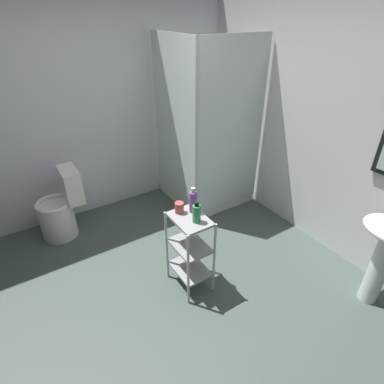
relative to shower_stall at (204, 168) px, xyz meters
name	(u,v)px	position (x,y,z in m)	size (l,w,h in m)	color
ground_plane	(166,305)	(1.22, -1.23, -0.47)	(4.20, 4.20, 0.02)	#43524A
wall_back	(336,126)	(1.23, 0.62, 0.79)	(4.20, 0.14, 2.50)	silver
wall_left	(80,109)	(-0.63, -1.23, 0.79)	(0.10, 4.20, 2.50)	silver
shower_stall	(204,168)	(0.00, 0.00, 0.00)	(0.92, 0.92, 2.00)	white
toilet	(61,210)	(-0.26, -1.71, -0.15)	(0.37, 0.49, 0.76)	white
storage_cart	(190,247)	(1.13, -0.93, -0.03)	(0.38, 0.28, 0.74)	silver
body_wash_bottle_green	(197,213)	(1.20, -0.91, 0.36)	(0.07, 0.07, 0.18)	#329B55
conditioner_bottle_purple	(193,201)	(1.06, -0.85, 0.38)	(0.06, 0.06, 0.23)	#7E479E
rinse_cup	(179,208)	(1.01, -0.96, 0.32)	(0.07, 0.07, 0.09)	#B24742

